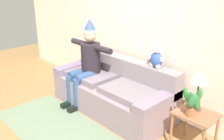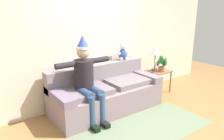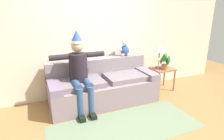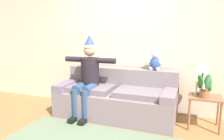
# 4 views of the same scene
# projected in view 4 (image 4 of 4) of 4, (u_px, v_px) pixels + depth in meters

# --- Properties ---
(ground_plane) EXTENTS (10.00, 10.00, 0.00)m
(ground_plane) POSITION_uv_depth(u_px,v_px,m) (93.00, 140.00, 3.10)
(ground_plane) COLOR olive
(back_wall) EXTENTS (7.00, 0.10, 2.70)m
(back_wall) POSITION_uv_depth(u_px,v_px,m) (125.00, 43.00, 4.30)
(back_wall) COLOR beige
(back_wall) RESTS_ON ground_plane
(couch) EXTENTS (2.17, 0.91, 0.86)m
(couch) POSITION_uv_depth(u_px,v_px,m) (116.00, 98.00, 3.98)
(couch) COLOR gray
(couch) RESTS_ON ground_plane
(person_seated) EXTENTS (1.02, 0.77, 1.54)m
(person_seated) POSITION_uv_depth(u_px,v_px,m) (88.00, 74.00, 3.93)
(person_seated) COLOR black
(person_seated) RESTS_ON ground_plane
(teddy_bear) EXTENTS (0.29, 0.17, 0.38)m
(teddy_bear) POSITION_uv_depth(u_px,v_px,m) (155.00, 61.00, 3.89)
(teddy_bear) COLOR #2F5096
(teddy_bear) RESTS_ON couch
(side_table) EXTENTS (0.51, 0.43, 0.54)m
(side_table) POSITION_uv_depth(u_px,v_px,m) (205.00, 102.00, 3.44)
(side_table) COLOR #905D41
(side_table) RESTS_ON ground_plane
(table_lamp) EXTENTS (0.24, 0.24, 0.56)m
(table_lamp) POSITION_uv_depth(u_px,v_px,m) (203.00, 68.00, 3.45)
(table_lamp) COLOR #523E43
(table_lamp) RESTS_ON side_table
(potted_plant) EXTENTS (0.26, 0.28, 0.39)m
(potted_plant) POSITION_uv_depth(u_px,v_px,m) (205.00, 86.00, 3.31)
(potted_plant) COLOR #965C38
(potted_plant) RESTS_ON side_table
(candle_tall) EXTENTS (0.04, 0.04, 0.26)m
(candle_tall) POSITION_uv_depth(u_px,v_px,m) (196.00, 85.00, 3.43)
(candle_tall) COLOR beige
(candle_tall) RESTS_ON side_table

